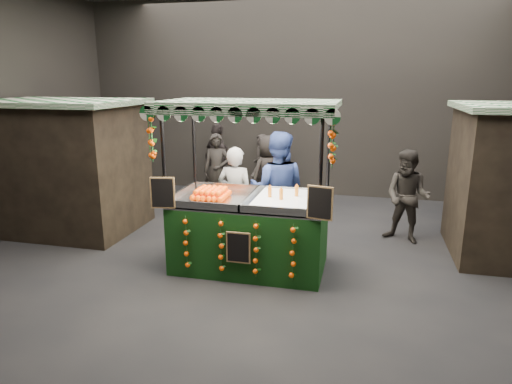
# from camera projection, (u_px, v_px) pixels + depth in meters

# --- Properties ---
(ground) EXTENTS (12.00, 12.00, 0.00)m
(ground) POSITION_uv_depth(u_px,v_px,m) (268.00, 267.00, 7.38)
(ground) COLOR black
(ground) RESTS_ON ground
(market_hall) EXTENTS (12.10, 10.10, 5.05)m
(market_hall) POSITION_uv_depth(u_px,v_px,m) (270.00, 52.00, 6.54)
(market_hall) COLOR black
(market_hall) RESTS_ON ground
(neighbour_stall_left) EXTENTS (3.00, 2.20, 2.60)m
(neighbour_stall_left) POSITION_uv_depth(u_px,v_px,m) (65.00, 165.00, 9.01)
(neighbour_stall_left) COLOR black
(neighbour_stall_left) RESTS_ON ground
(juice_stall) EXTENTS (2.77, 1.63, 2.68)m
(juice_stall) POSITION_uv_depth(u_px,v_px,m) (250.00, 219.00, 7.16)
(juice_stall) COLOR black
(juice_stall) RESTS_ON ground
(vendor_grey) EXTENTS (0.69, 0.47, 1.83)m
(vendor_grey) POSITION_uv_depth(u_px,v_px,m) (235.00, 197.00, 8.19)
(vendor_grey) COLOR gray
(vendor_grey) RESTS_ON ground
(vendor_blue) EXTENTS (1.05, 0.84, 2.11)m
(vendor_blue) POSITION_uv_depth(u_px,v_px,m) (277.00, 190.00, 8.09)
(vendor_blue) COLOR navy
(vendor_blue) RESTS_ON ground
(shopper_0) EXTENTS (0.68, 0.49, 1.76)m
(shopper_0) POSITION_uv_depth(u_px,v_px,m) (217.00, 171.00, 10.61)
(shopper_0) COLOR black
(shopper_0) RESTS_ON ground
(shopper_1) EXTENTS (1.04, 0.94, 1.75)m
(shopper_1) POSITION_uv_depth(u_px,v_px,m) (408.00, 197.00, 8.34)
(shopper_1) COLOR black
(shopper_1) RESTS_ON ground
(shopper_2) EXTENTS (1.14, 1.04, 1.87)m
(shopper_2) POSITION_uv_depth(u_px,v_px,m) (218.00, 159.00, 11.78)
(shopper_2) COLOR #2A2322
(shopper_2) RESTS_ON ground
(shopper_3) EXTENTS (1.11, 0.87, 1.51)m
(shopper_3) POSITION_uv_depth(u_px,v_px,m) (269.00, 169.00, 11.38)
(shopper_3) COLOR #292421
(shopper_3) RESTS_ON ground
(shopper_4) EXTENTS (1.02, 1.01, 1.78)m
(shopper_4) POSITION_uv_depth(u_px,v_px,m) (269.00, 175.00, 10.14)
(shopper_4) COLOR black
(shopper_4) RESTS_ON ground
(shopper_6) EXTENTS (0.55, 0.67, 1.59)m
(shopper_6) POSITION_uv_depth(u_px,v_px,m) (260.00, 165.00, 11.79)
(shopper_6) COLOR #2C2624
(shopper_6) RESTS_ON ground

